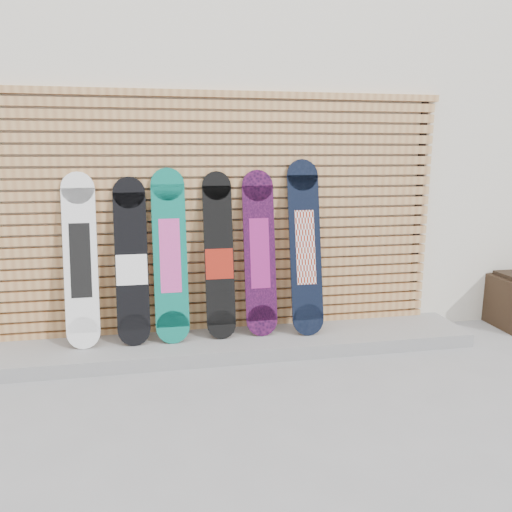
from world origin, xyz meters
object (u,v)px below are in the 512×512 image
Objects in this scene: snowboard_3 at (219,257)px; snowboard_4 at (260,253)px; snowboard_5 at (305,247)px; snowboard_2 at (170,256)px; snowboard_0 at (81,260)px; snowboard_1 at (132,263)px.

snowboard_4 is (0.37, 0.01, 0.02)m from snowboard_3.
snowboard_3 is 0.79m from snowboard_5.
snowboard_2 is 1.02× the size of snowboard_3.
snowboard_2 is at bearing -178.84° from snowboard_4.
snowboard_0 is 1.03× the size of snowboard_1.
snowboard_2 reaches higher than snowboard_3.
snowboard_5 is (0.79, -0.03, 0.06)m from snowboard_3.
snowboard_4 is at bearing 0.30° from snowboard_0.
snowboard_0 reaches higher than snowboard_3.
snowboard_3 is at bearing 0.14° from snowboard_0.
snowboard_1 is 0.95× the size of snowboard_2.
snowboard_3 is 0.93× the size of snowboard_5.
snowboard_3 is at bearing 1.48° from snowboard_2.
snowboard_5 reaches higher than snowboard_0.
snowboard_1 is (0.42, -0.01, -0.03)m from snowboard_0.
snowboard_2 is 1.22m from snowboard_5.
snowboard_0 is 0.94× the size of snowboard_5.
snowboard_3 is 0.37m from snowboard_4.
snowboard_0 is 0.42m from snowboard_1.
snowboard_1 is 0.97× the size of snowboard_3.
snowboard_5 is at bearing -0.80° from snowboard_2.
snowboard_1 is at bearing -0.98° from snowboard_0.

